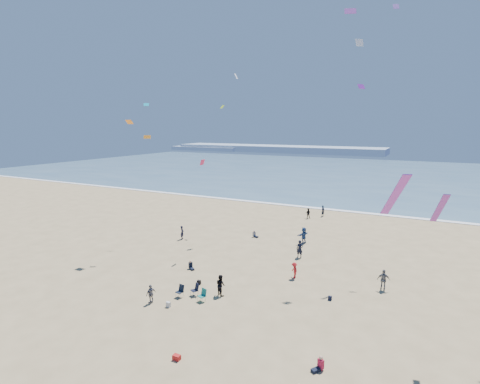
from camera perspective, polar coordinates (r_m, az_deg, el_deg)
The scene contains 13 objects.
ground at distance 24.81m, azimuth -13.89°, elevation -23.66°, with size 220.00×220.00×0.00m, color tan.
ocean at distance 111.95m, azimuth 19.98°, elevation 2.48°, with size 220.00×100.00×0.06m, color #476B84.
surf_line at distance 63.33m, azimuth 13.93°, elevation -2.64°, with size 220.00×1.20×0.08m, color white.
headland_far at distance 199.84m, azimuth 5.61°, elevation 6.57°, with size 110.00×20.00×3.20m, color #7A8EA8.
headland_near at distance 213.65m, azimuth -4.98°, elevation 6.65°, with size 40.00×14.00×2.00m, color #7A8EA8.
standing_flyers at distance 33.58m, azimuth 12.15°, elevation -12.55°, with size 33.87×47.92×1.93m.
seated_group at distance 28.91m, azimuth -1.66°, elevation -17.19°, with size 16.30×33.82×0.84m.
chair_cluster at distance 31.27m, azimuth -7.37°, elevation -14.90°, with size 2.71×1.55×1.00m.
white_tote at distance 30.32m, azimuth -10.88°, elevation -16.48°, with size 0.35×0.20×0.40m, color silver.
black_backpack at distance 33.73m, azimuth -6.27°, elevation -13.53°, with size 0.30×0.22×0.38m, color black.
cooler at distance 24.47m, azimuth -9.63°, elevation -23.59°, with size 0.45×0.30×0.30m, color red.
navy_bag at distance 31.67m, azimuth 13.55°, elevation -15.43°, with size 0.28×0.18×0.34m, color black.
kites_aloft at distance 28.29m, azimuth 18.29°, elevation 9.17°, with size 37.59×30.32×29.10m.
Camera 1 is at (14.03, -15.23, 13.66)m, focal length 28.00 mm.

